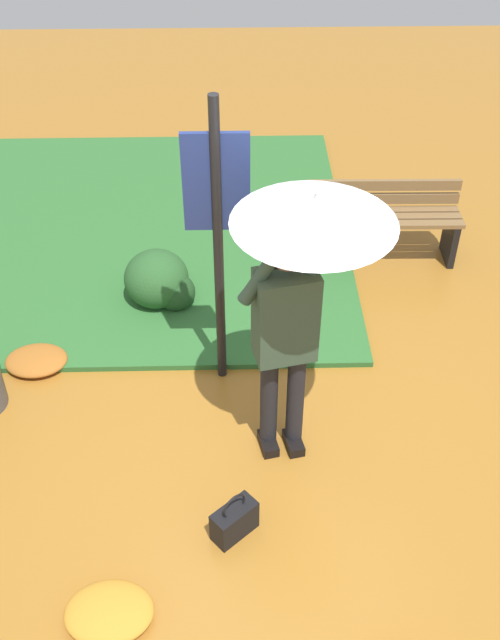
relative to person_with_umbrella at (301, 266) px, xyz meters
name	(u,v)px	position (x,y,z in m)	size (l,w,h in m)	color
ground_plane	(274,471)	(-0.14, -0.27, -1.55)	(18.00, 18.00, 0.00)	#9E6623
grass_verge	(103,231)	(-1.70, 2.75, -1.53)	(4.80, 4.00, 0.05)	#2D662D
person_with_umbrella	(301,266)	(0.00, 0.00, 0.00)	(0.96, 0.96, 2.04)	black
info_sign_post	(217,217)	(-0.50, 0.71, -0.11)	(0.44, 0.07, 2.30)	black
handbag	(234,520)	(-0.41, -0.75, -1.42)	(0.32, 0.30, 0.37)	black
park_bench	(383,220)	(0.99, 2.28, -1.15)	(1.40, 0.38, 0.75)	black
shrub_cluster	(160,281)	(-1.04, 1.62, -1.32)	(0.61, 0.56, 0.50)	#285628
leaf_pile_by_bench	(109,612)	(-1.14, -1.31, -1.49)	(0.52, 0.42, 0.11)	#C68428
leaf_pile_far_path	(36,360)	(-1.98, 0.83, -1.50)	(0.49, 0.39, 0.11)	#A86023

